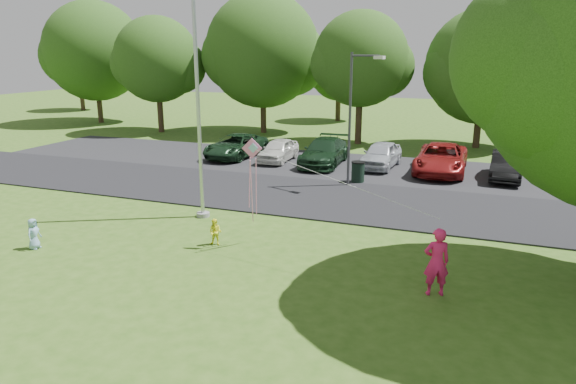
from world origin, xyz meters
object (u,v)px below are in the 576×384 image
(street_lamp, at_px, (355,108))
(child_yellow, at_px, (215,232))
(flagpole, at_px, (198,107))
(kite, at_px, (255,163))
(woman, at_px, (436,262))
(trash_can, at_px, (358,172))
(child_blue, at_px, (34,234))

(street_lamp, distance_m, child_yellow, 9.72)
(flagpole, height_order, kite, flagpole)
(woman, bearing_deg, kite, -35.20)
(child_yellow, xyz_separation_m, kite, (1.30, 0.33, 2.34))
(flagpole, relative_size, woman, 5.49)
(woman, bearing_deg, street_lamp, -85.89)
(street_lamp, xyz_separation_m, kite, (-1.10, -8.52, -0.87))
(trash_can, distance_m, kite, 9.68)
(child_blue, bearing_deg, flagpole, -40.11)
(street_lamp, bearing_deg, trash_can, 106.05)
(flagpole, distance_m, woman, 10.14)
(child_yellow, relative_size, child_blue, 0.88)
(flagpole, xyz_separation_m, trash_can, (4.37, 7.18, -3.64))
(trash_can, relative_size, kite, 0.17)
(flagpole, relative_size, trash_can, 9.58)
(trash_can, bearing_deg, street_lamp, -95.47)
(trash_can, bearing_deg, child_blue, -122.96)
(street_lamp, xyz_separation_m, woman, (4.60, -10.01, -2.74))
(woman, distance_m, kite, 6.18)
(trash_can, xyz_separation_m, kite, (-1.18, -9.34, 2.26))
(trash_can, relative_size, child_blue, 1.04)
(woman, relative_size, kite, 0.30)
(child_yellow, bearing_deg, woman, -16.14)
(kite, bearing_deg, street_lamp, 71.12)
(trash_can, distance_m, woman, 11.74)
(flagpole, relative_size, street_lamp, 1.64)
(child_yellow, bearing_deg, kite, 7.56)
(street_lamp, relative_size, woman, 3.34)
(woman, bearing_deg, child_yellow, -29.93)
(flagpole, bearing_deg, woman, -22.32)
(street_lamp, bearing_deg, flagpole, -102.50)
(flagpole, height_order, trash_can, flagpole)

